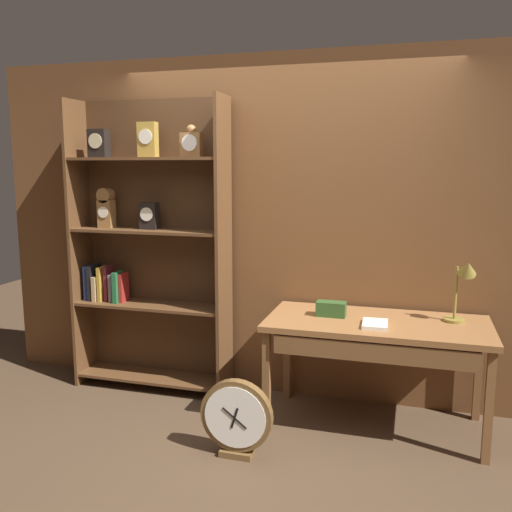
{
  "coord_description": "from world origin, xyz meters",
  "views": [
    {
      "loc": [
        0.98,
        -2.84,
        1.78
      ],
      "look_at": [
        -0.04,
        0.63,
        1.18
      ],
      "focal_mm": 38.55,
      "sensor_mm": 36.0,
      "label": 1
    }
  ],
  "objects": [
    {
      "name": "ground_plane",
      "position": [
        0.0,
        0.0,
        0.0
      ],
      "size": [
        10.0,
        10.0,
        0.0
      ],
      "primitive_type": "plane",
      "color": "#4C3826"
    },
    {
      "name": "open_repair_manual",
      "position": [
        0.75,
        0.68,
        0.76
      ],
      "size": [
        0.17,
        0.23,
        0.02
      ],
      "primitive_type": "cube",
      "rotation": [
        0.0,
        0.0,
        0.04
      ],
      "color": "silver",
      "rests_on": "workbench"
    },
    {
      "name": "bookshelf",
      "position": [
        -1.05,
        1.03,
        1.15
      ],
      "size": [
        1.26,
        0.32,
        2.29
      ],
      "color": "brown",
      "rests_on": "ground"
    },
    {
      "name": "toolbox_small",
      "position": [
        0.44,
        0.84,
        0.8
      ],
      "size": [
        0.2,
        0.1,
        0.1
      ],
      "primitive_type": "cube",
      "color": "#2D5123",
      "rests_on": "workbench"
    },
    {
      "name": "desk_lamp",
      "position": [
        1.29,
        0.9,
        1.03
      ],
      "size": [
        0.19,
        0.2,
        0.44
      ],
      "color": "olive",
      "rests_on": "workbench"
    },
    {
      "name": "back_wood_panel",
      "position": [
        0.0,
        1.22,
        1.3
      ],
      "size": [
        4.8,
        0.05,
        2.6
      ],
      "primitive_type": "cube",
      "color": "brown",
      "rests_on": "ground"
    },
    {
      "name": "workbench",
      "position": [
        0.76,
        0.78,
        0.67
      ],
      "size": [
        1.47,
        0.71,
        0.75
      ],
      "color": "brown",
      "rests_on": "ground"
    },
    {
      "name": "round_clock_large",
      "position": [
        -0.03,
        0.16,
        0.25
      ],
      "size": [
        0.45,
        0.11,
        0.49
      ],
      "color": "brown",
      "rests_on": "ground"
    }
  ]
}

